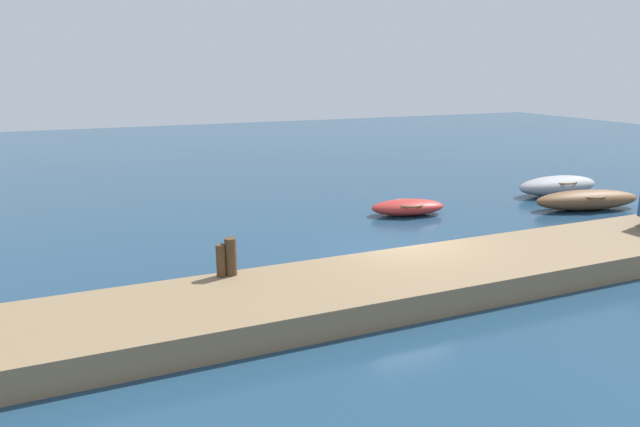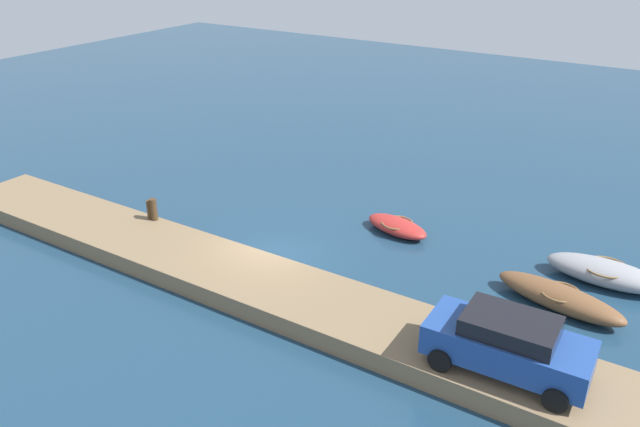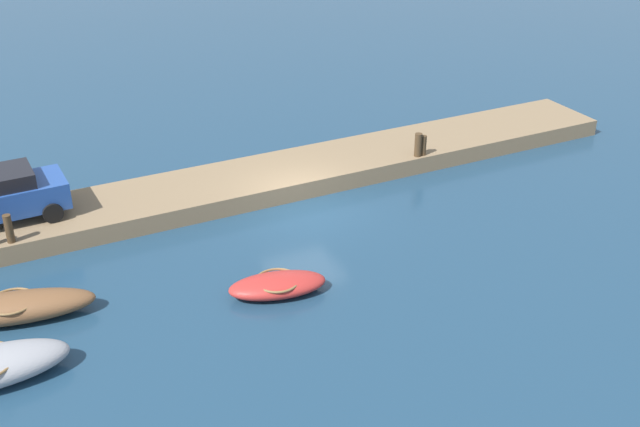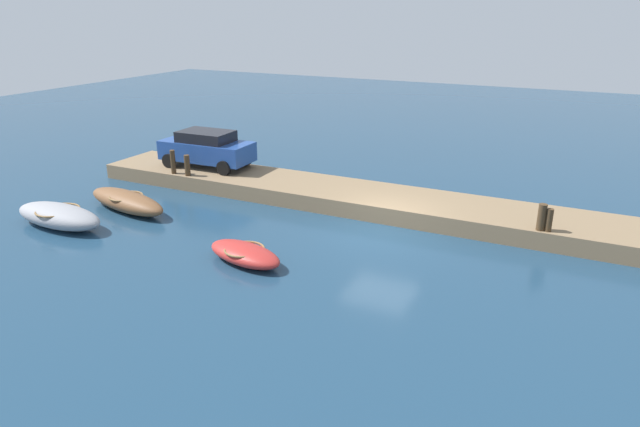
{
  "view_description": "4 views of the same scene",
  "coord_description": "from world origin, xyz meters",
  "px_view_note": "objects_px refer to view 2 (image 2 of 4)",
  "views": [
    {
      "loc": [
        -8.14,
        -13.14,
        5.36
      ],
      "look_at": [
        -1.09,
        3.38,
        0.7
      ],
      "focal_mm": 31.8,
      "sensor_mm": 36.0,
      "label": 1
    },
    {
      "loc": [
        12.53,
        -16.39,
        11.55
      ],
      "look_at": [
        0.66,
        2.23,
        1.16
      ],
      "focal_mm": 35.58,
      "sensor_mm": 36.0,
      "label": 2
    },
    {
      "loc": [
        10.14,
        21.48,
        12.26
      ],
      "look_at": [
        0.61,
        2.5,
        1.13
      ],
      "focal_mm": 43.79,
      "sensor_mm": 36.0,
      "label": 3
    },
    {
      "loc": [
        -6.34,
        17.88,
        7.53
      ],
      "look_at": [
        1.38,
        2.25,
        1.17
      ],
      "focal_mm": 31.9,
      "sensor_mm": 36.0,
      "label": 4
    }
  ],
  "objects_px": {
    "mooring_post_mid_west": "(154,209)",
    "mooring_post_mid_east": "(519,325)",
    "mooring_post_west": "(150,210)",
    "rowboat_grey": "(605,272)",
    "parked_car": "(508,343)",
    "mooring_post_east": "(547,331)",
    "dinghy_red": "(397,226)",
    "rowboat_brown": "(560,297)"
  },
  "relations": [
    {
      "from": "parked_car",
      "to": "dinghy_red",
      "type": "bearing_deg",
      "value": 131.89
    },
    {
      "from": "dinghy_red",
      "to": "rowboat_grey",
      "type": "distance_m",
      "value": 7.76
    },
    {
      "from": "mooring_post_mid_east",
      "to": "rowboat_grey",
      "type": "bearing_deg",
      "value": 76.4
    },
    {
      "from": "rowboat_grey",
      "to": "rowboat_brown",
      "type": "bearing_deg",
      "value": -109.44
    },
    {
      "from": "rowboat_grey",
      "to": "mooring_post_mid_east",
      "type": "xyz_separation_m",
      "value": [
        -1.37,
        -5.65,
        0.68
      ]
    },
    {
      "from": "rowboat_brown",
      "to": "dinghy_red",
      "type": "bearing_deg",
      "value": 175.34
    },
    {
      "from": "mooring_post_mid_west",
      "to": "mooring_post_east",
      "type": "relative_size",
      "value": 0.86
    },
    {
      "from": "rowboat_grey",
      "to": "mooring_post_mid_east",
      "type": "relative_size",
      "value": 4.37
    },
    {
      "from": "dinghy_red",
      "to": "mooring_post_mid_east",
      "type": "height_order",
      "value": "mooring_post_mid_east"
    },
    {
      "from": "mooring_post_west",
      "to": "mooring_post_mid_east",
      "type": "bearing_deg",
      "value": 0.0
    },
    {
      "from": "mooring_post_west",
      "to": "mooring_post_east",
      "type": "height_order",
      "value": "mooring_post_east"
    },
    {
      "from": "mooring_post_west",
      "to": "mooring_post_mid_west",
      "type": "relative_size",
      "value": 0.86
    },
    {
      "from": "mooring_post_mid_east",
      "to": "mooring_post_east",
      "type": "bearing_deg",
      "value": 0.0
    },
    {
      "from": "rowboat_brown",
      "to": "mooring_post_west",
      "type": "relative_size",
      "value": 5.83
    },
    {
      "from": "mooring_post_east",
      "to": "parked_car",
      "type": "height_order",
      "value": "parked_car"
    },
    {
      "from": "mooring_post_west",
      "to": "mooring_post_east",
      "type": "distance_m",
      "value": 15.46
    },
    {
      "from": "dinghy_red",
      "to": "mooring_post_west",
      "type": "relative_size",
      "value": 3.89
    },
    {
      "from": "dinghy_red",
      "to": "mooring_post_east",
      "type": "bearing_deg",
      "value": -23.86
    },
    {
      "from": "rowboat_grey",
      "to": "mooring_post_mid_west",
      "type": "height_order",
      "value": "mooring_post_mid_west"
    },
    {
      "from": "rowboat_brown",
      "to": "parked_car",
      "type": "height_order",
      "value": "parked_car"
    },
    {
      "from": "mooring_post_mid_west",
      "to": "mooring_post_mid_east",
      "type": "distance_m",
      "value": 14.45
    },
    {
      "from": "mooring_post_mid_west",
      "to": "rowboat_brown",
      "type": "bearing_deg",
      "value": 12.31
    },
    {
      "from": "mooring_post_west",
      "to": "mooring_post_east",
      "type": "bearing_deg",
      "value": 0.0
    },
    {
      "from": "rowboat_grey",
      "to": "mooring_post_west",
      "type": "distance_m",
      "value": 17.03
    },
    {
      "from": "dinghy_red",
      "to": "mooring_post_mid_west",
      "type": "distance_m",
      "value": 9.67
    },
    {
      "from": "mooring_post_mid_east",
      "to": "rowboat_brown",
      "type": "bearing_deg",
      "value": 82.44
    },
    {
      "from": "mooring_post_mid_west",
      "to": "parked_car",
      "type": "xyz_separation_m",
      "value": [
        14.57,
        -1.59,
        0.42
      ]
    },
    {
      "from": "dinghy_red",
      "to": "parked_car",
      "type": "bearing_deg",
      "value": -34.0
    },
    {
      "from": "dinghy_red",
      "to": "mooring_post_mid_east",
      "type": "xyz_separation_m",
      "value": [
        6.38,
        -5.27,
        0.79
      ]
    },
    {
      "from": "mooring_post_mid_east",
      "to": "dinghy_red",
      "type": "bearing_deg",
      "value": 140.45
    },
    {
      "from": "dinghy_red",
      "to": "mooring_post_mid_east",
      "type": "relative_size",
      "value": 3.28
    },
    {
      "from": "mooring_post_mid_west",
      "to": "mooring_post_west",
      "type": "bearing_deg",
      "value": 180.0
    },
    {
      "from": "mooring_post_mid_east",
      "to": "parked_car",
      "type": "distance_m",
      "value": 1.64
    },
    {
      "from": "mooring_post_west",
      "to": "rowboat_grey",
      "type": "bearing_deg",
      "value": 19.39
    },
    {
      "from": "parked_car",
      "to": "rowboat_grey",
      "type": "bearing_deg",
      "value": 78.64
    },
    {
      "from": "rowboat_grey",
      "to": "dinghy_red",
      "type": "bearing_deg",
      "value": -175.36
    },
    {
      "from": "mooring_post_west",
      "to": "mooring_post_mid_east",
      "type": "distance_m",
      "value": 14.69
    },
    {
      "from": "mooring_post_mid_west",
      "to": "parked_car",
      "type": "relative_size",
      "value": 0.21
    },
    {
      "from": "rowboat_grey",
      "to": "mooring_post_mid_east",
      "type": "height_order",
      "value": "mooring_post_mid_east"
    },
    {
      "from": "rowboat_brown",
      "to": "mooring_post_east",
      "type": "distance_m",
      "value": 3.36
    },
    {
      "from": "parked_car",
      "to": "mooring_post_east",
      "type": "bearing_deg",
      "value": 66.14
    },
    {
      "from": "mooring_post_mid_west",
      "to": "mooring_post_mid_east",
      "type": "height_order",
      "value": "mooring_post_mid_east"
    }
  ]
}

